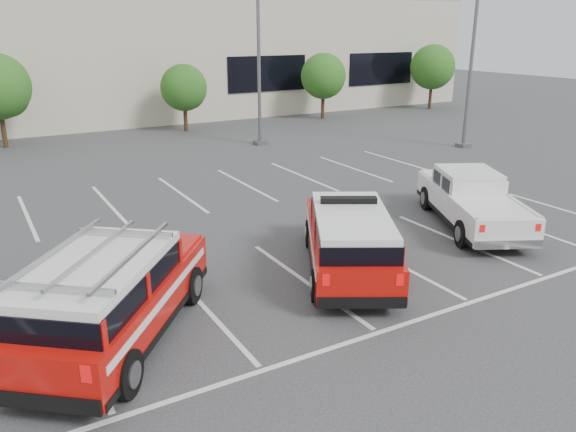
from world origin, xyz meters
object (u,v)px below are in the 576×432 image
object	(u,v)px
convention_building	(66,47)
tree_far_right	(433,69)
fire_chief_suv	(349,244)
white_pickup	(471,205)
light_pole_right	(473,45)
ladder_suv	(112,303)
light_pole_mid	(259,45)
tree_mid_right	(185,89)
tree_right	(324,78)

from	to	relation	value
convention_building	tree_far_right	bearing A→B (deg)	-21.51
fire_chief_suv	convention_building	bearing A→B (deg)	121.60
convention_building	white_pickup	distance (m)	31.83
light_pole_right	convention_building	bearing A→B (deg)	125.89
convention_building	fire_chief_suv	bearing A→B (deg)	-88.04
tree_far_right	ladder_suv	world-z (taller)	tree_far_right
light_pole_right	ladder_suv	size ratio (longest dim) A/B	1.83
light_pole_right	fire_chief_suv	xyz separation A→B (m)	(-14.73, -10.03, -4.42)
tree_far_right	light_pole_right	xyz separation A→B (m)	(-9.09, -12.05, 2.14)
tree_far_right	light_pole_mid	bearing A→B (deg)	-161.52
light_pole_right	fire_chief_suv	world-z (taller)	light_pole_right
convention_building	light_pole_right	xyz separation A→B (m)	(15.82, -21.86, 0.47)
tree_far_right	white_pickup	size ratio (longest dim) A/B	0.83
tree_mid_right	light_pole_mid	xyz separation A→B (m)	(1.91, -6.05, 2.68)
light_pole_right	fire_chief_suv	distance (m)	18.36
convention_building	tree_right	bearing A→B (deg)	-33.37
light_pole_mid	ladder_suv	size ratio (longest dim) A/B	1.83
convention_building	ladder_suv	world-z (taller)	convention_building
tree_right	tree_far_right	xyz separation A→B (m)	(10.00, 0.00, 0.27)
convention_building	tree_mid_right	world-z (taller)	convention_building
light_pole_mid	fire_chief_suv	xyz separation A→B (m)	(-5.73, -16.03, -4.42)
light_pole_right	ladder_suv	world-z (taller)	light_pole_right
tree_far_right	ladder_suv	bearing A→B (deg)	-143.03
tree_right	light_pole_right	size ratio (longest dim) A/B	0.43
light_pole_mid	tree_far_right	bearing A→B (deg)	18.48
convention_building	tree_mid_right	bearing A→B (deg)	-63.43
light_pole_mid	ladder_suv	bearing A→B (deg)	-125.63
tree_mid_right	white_pickup	bearing A→B (deg)	-85.49
tree_far_right	light_pole_right	bearing A→B (deg)	-127.04
tree_right	light_pole_right	bearing A→B (deg)	-85.69
convention_building	tree_far_right	size ratio (longest dim) A/B	12.38
tree_mid_right	light_pole_mid	bearing A→B (deg)	-72.48
convention_building	white_pickup	xyz separation A→B (m)	(6.57, -30.88, -4.04)
tree_mid_right	white_pickup	world-z (taller)	tree_mid_right
light_pole_mid	white_pickup	distance (m)	15.68
light_pole_mid	fire_chief_suv	bearing A→B (deg)	-109.66
tree_right	fire_chief_suv	size ratio (longest dim) A/B	0.79
convention_building	fire_chief_suv	xyz separation A→B (m)	(1.09, -31.90, -3.95)
tree_far_right	light_pole_right	distance (m)	15.24
white_pickup	ladder_suv	distance (m)	11.63
light_pole_mid	fire_chief_suv	distance (m)	17.59
ladder_suv	tree_far_right	bearing A→B (deg)	75.84
tree_mid_right	ladder_suv	distance (m)	24.62
white_pickup	convention_building	bearing A→B (deg)	128.90
tree_right	tree_far_right	distance (m)	10.00
fire_chief_suv	white_pickup	size ratio (longest dim) A/B	0.97
fire_chief_suv	white_pickup	xyz separation A→B (m)	(5.48, 1.02, -0.09)
light_pole_right	tree_right	bearing A→B (deg)	94.31
tree_mid_right	fire_chief_suv	bearing A→B (deg)	-99.81
fire_chief_suv	white_pickup	bearing A→B (deg)	40.14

